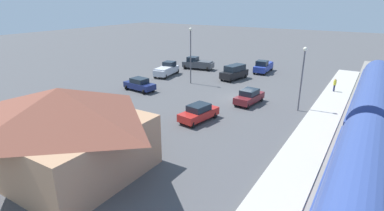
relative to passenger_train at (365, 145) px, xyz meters
name	(u,v)px	position (x,y,z in m)	size (l,w,h in m)	color
ground_plane	(240,98)	(14.00, -13.14, -2.86)	(200.00, 200.00, 0.00)	#4C4C4F
railway_track	(368,120)	(0.00, -13.14, -2.76)	(4.80, 70.00, 0.30)	gray
platform	(326,112)	(4.00, -13.14, -2.71)	(3.20, 46.00, 0.30)	#B7B2A8
passenger_train	(365,145)	(0.00, 0.00, 0.00)	(2.93, 38.74, 4.98)	#33478C
station_building	(63,128)	(18.00, 8.86, 0.30)	(11.13, 9.48, 6.07)	tan
pedestrian_on_platform	(335,84)	(4.43, -21.47, -1.58)	(0.36, 0.36, 1.71)	#23284C
sedan_red	(199,113)	(14.63, -4.00, -1.98)	(2.56, 4.74, 1.74)	red
sedan_navy	(140,84)	(26.89, -9.12, -1.98)	(4.67, 2.63, 1.74)	navy
pickup_silver	(167,69)	(28.90, -18.05, -1.83)	(2.74, 5.63, 2.14)	silver
suv_black	(234,72)	(18.65, -21.58, -1.71)	(2.94, 5.20, 2.22)	black
sedan_maroon	(249,97)	(12.32, -11.75, -1.98)	(2.28, 4.66, 1.74)	maroon
pickup_charcoal	(198,63)	(27.16, -24.83, -1.83)	(5.63, 3.10, 2.14)	#47494F
pickup_blue	(263,66)	(16.45, -28.52, -1.83)	(2.23, 5.49, 2.14)	#283D9E
light_pole_near_platform	(303,71)	(6.80, -12.35, 1.62)	(0.44, 0.44, 7.01)	#515156
light_pole_lot_center	(191,49)	(23.06, -15.96, 2.14)	(0.44, 0.44, 7.97)	#515156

